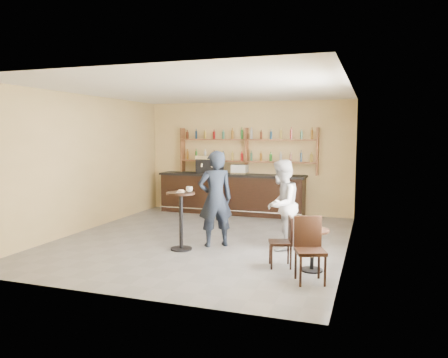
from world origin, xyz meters
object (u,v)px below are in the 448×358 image
(patron_second, at_px, (281,205))
(pastry_case, at_px, (240,169))
(man_main, at_px, (215,199))
(espresso_machine, at_px, (210,164))
(bar_counter, at_px, (231,194))
(pedestal_table, at_px, (181,221))
(chair_south, at_px, (310,251))
(cafe_table, at_px, (312,250))
(chair_west, at_px, (280,242))

(patron_second, bearing_deg, pastry_case, -142.55)
(pastry_case, height_order, man_main, man_main)
(espresso_machine, relative_size, patron_second, 0.40)
(pastry_case, bearing_deg, man_main, -72.41)
(patron_second, bearing_deg, man_main, -72.95)
(bar_counter, xyz_separation_m, pedestal_table, (0.28, -4.07, -0.00))
(chair_south, bearing_deg, cafe_table, 73.77)
(bar_counter, height_order, chair_west, bar_counter)
(pastry_case, distance_m, chair_west, 5.08)
(pastry_case, height_order, cafe_table, pastry_case)
(espresso_machine, xyz_separation_m, chair_west, (3.02, -4.54, -0.97))
(bar_counter, bearing_deg, chair_west, -62.57)
(man_main, bearing_deg, patron_second, 154.59)
(cafe_table, bearing_deg, bar_counter, 122.34)
(pedestal_table, bearing_deg, espresso_machine, 102.99)
(bar_counter, xyz_separation_m, espresso_machine, (-0.66, 0.00, 0.83))
(pastry_case, bearing_deg, pedestal_table, -81.06)
(man_main, height_order, chair_south, man_main)
(chair_west, bearing_deg, chair_south, 24.55)
(cafe_table, relative_size, chair_west, 0.81)
(espresso_machine, bearing_deg, pastry_case, -3.18)
(chair_west, bearing_deg, espresso_machine, -164.54)
(chair_west, bearing_deg, bar_counter, -170.73)
(chair_south, bearing_deg, patron_second, 93.44)
(espresso_machine, bearing_deg, pedestal_table, -80.19)
(chair_west, relative_size, patron_second, 0.49)
(pedestal_table, height_order, chair_west, pedestal_table)
(espresso_machine, height_order, chair_south, espresso_machine)
(espresso_machine, distance_m, chair_south, 6.39)
(pedestal_table, distance_m, patron_second, 2.01)
(bar_counter, xyz_separation_m, man_main, (0.82, -3.58, 0.40))
(pastry_case, xyz_separation_m, man_main, (0.58, -3.58, -0.31))
(espresso_machine, height_order, man_main, man_main)
(pastry_case, distance_m, chair_south, 5.91)
(man_main, bearing_deg, chair_south, 108.81)
(chair_south, distance_m, patron_second, 2.03)
(bar_counter, relative_size, man_main, 2.18)
(man_main, bearing_deg, cafe_table, 119.98)
(chair_west, xyz_separation_m, chair_south, (0.60, -0.65, 0.07))
(pastry_case, distance_m, man_main, 3.64)
(pastry_case, bearing_deg, chair_south, -53.94)
(pastry_case, bearing_deg, bar_counter, -171.53)
(espresso_machine, distance_m, cafe_table, 5.91)
(pastry_case, relative_size, chair_south, 0.44)
(pedestal_table, xyz_separation_m, man_main, (0.54, 0.49, 0.40))
(chair_west, bearing_deg, pedestal_table, -120.90)
(espresso_machine, height_order, patron_second, patron_second)
(pastry_case, relative_size, patron_second, 0.25)
(espresso_machine, relative_size, chair_south, 0.71)
(chair_south, bearing_deg, bar_counter, 98.68)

